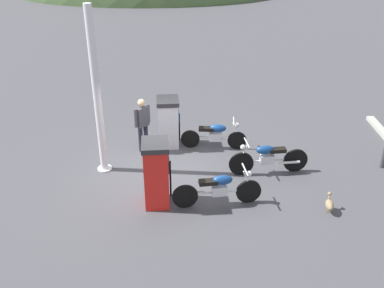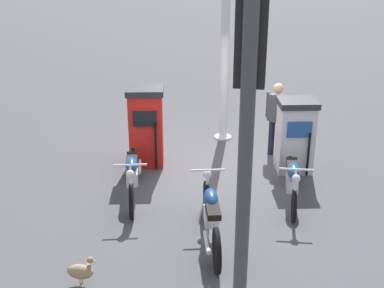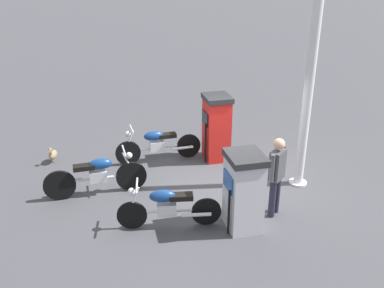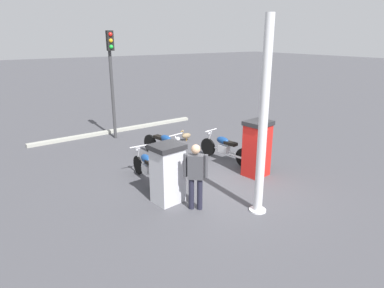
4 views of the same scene
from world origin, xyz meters
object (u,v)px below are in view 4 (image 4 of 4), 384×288
Objects in this scene: fuel_pump_near at (257,148)px; motorcycle_near_pump at (224,148)px; motorcycle_extra at (164,145)px; wandering_duck at (186,135)px; fuel_pump_far at (168,173)px; attendant_person at (196,173)px; roadside_traffic_light at (111,68)px; canopy_support_pole at (263,124)px; motorcycle_far_pump at (147,166)px.

motorcycle_near_pump is at bearing -0.08° from fuel_pump_near.
wandering_duck is at bearing -53.42° from motorcycle_extra.
fuel_pump_far is 0.81m from attendant_person.
roadside_traffic_light is (3.15, 0.45, 2.33)m from motorcycle_extra.
canopy_support_pole is (-1.63, 1.51, 1.29)m from fuel_pump_near.
motorcycle_near_pump reaches higher than motorcycle_far_pump.
fuel_pump_far is 0.70× the size of motorcycle_extra.
fuel_pump_near reaches higher than wandering_duck.
fuel_pump_near is 1.51m from motorcycle_near_pump.
fuel_pump_near is 2.57m from canopy_support_pole.
fuel_pump_far reaches higher than motorcycle_extra.
attendant_person is 1.91m from canopy_support_pole.
motorcycle_near_pump is 3.83m from canopy_support_pole.
motorcycle_near_pump is 5.42m from roadside_traffic_light.
roadside_traffic_light is at bearing -11.34° from motorcycle_far_pump.
canopy_support_pole is (-3.02, -1.35, 1.67)m from motorcycle_far_pump.
attendant_person is at bearing -174.58° from motorcycle_far_pump.
motorcycle_far_pump is 0.44× the size of canopy_support_pole.
canopy_support_pole is at bearing -176.66° from roadside_traffic_light.
canopy_support_pole is at bearing -155.82° from motorcycle_far_pump.
wandering_duck is 0.11× the size of roadside_traffic_light.
fuel_pump_near is 0.40× the size of roadside_traffic_light.
canopy_support_pole reaches higher than motorcycle_far_pump.
motorcycle_near_pump is 2.87m from motorcycle_far_pump.
fuel_pump_near is at bearing -161.80° from roadside_traffic_light.
fuel_pump_far is at bearing 90.00° from fuel_pump_near.
canopy_support_pole reaches higher than fuel_pump_near.
roadside_traffic_light is at bearing 23.60° from motorcycle_near_pump.
motorcycle_far_pump is 4.20× the size of wandering_duck.
wandering_duck is at bearing -16.75° from canopy_support_pole.
fuel_pump_near is 0.77× the size of motorcycle_extra.
fuel_pump_near is at bearing -151.59° from motorcycle_extra.
fuel_pump_near reaches higher than motorcycle_far_pump.
roadside_traffic_light reaches higher than motorcycle_extra.
canopy_support_pole is (-4.42, 0.00, 1.66)m from motorcycle_extra.
motorcycle_far_pump is 3.70m from canopy_support_pole.
wandering_duck is at bearing -48.99° from motorcycle_far_pump.
motorcycle_extra is at bearing -28.32° from fuel_pump_far.
canopy_support_pole is at bearing -128.47° from attendant_person.
wandering_duck is at bearing -2.79° from fuel_pump_near.
motorcycle_far_pump reaches higher than wandering_duck.
fuel_pump_far is 2.60m from canopy_support_pole.
roadside_traffic_light is at bearing 18.20° from fuel_pump_near.
motorcycle_far_pump is 1.21× the size of attendant_person.
fuel_pump_near is at bearing 177.21° from wandering_duck.
canopy_support_pole is at bearing 137.12° from fuel_pump_near.
fuel_pump_far is at bearing 141.64° from wandering_duck.
roadside_traffic_light reaches higher than attendant_person.
fuel_pump_near reaches higher than attendant_person.
attendant_person is 3.49× the size of wandering_duck.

